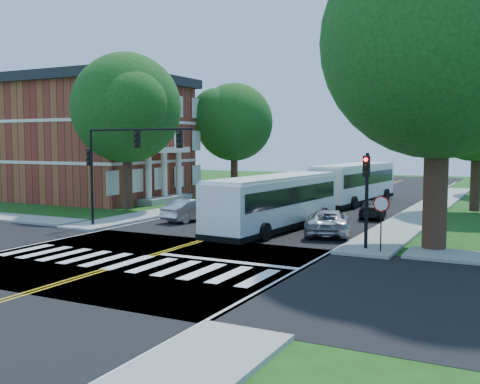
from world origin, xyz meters
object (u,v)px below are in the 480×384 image
Objects in this scene: signal_nw at (122,154)px; suv at (328,222)px; hatchback at (192,210)px; bus_follow at (355,183)px; dark_sedan at (373,209)px; signal_ne at (366,188)px; bus_lead at (276,201)px.

signal_nw is 1.43× the size of suv.
bus_follow is at bearing -102.31° from hatchback.
signal_nw reaches higher than dark_sedan.
signal_ne is 20.63m from bus_follow.
suv is at bearing 105.48° from bus_follow.
signal_nw is 1.66× the size of hatchback.
suv is (-3.03, 3.72, -2.26)m from signal_ne.
bus_follow is (8.04, 19.70, -2.65)m from signal_nw.
bus_lead is at bearing -177.54° from hatchback.
signal_ne is at bearing 169.85° from hatchback.
suv is at bearing 76.04° from dark_sedan.
suv is at bearing 129.10° from signal_ne.
bus_follow reaches higher than dark_sedan.
bus_lead is at bearing 26.95° from signal_nw.
signal_nw reaches higher than bus_lead.
signal_ne is 13.63m from hatchback.
dark_sedan is at bearing 118.46° from bus_follow.
signal_nw is at bearing -179.95° from signal_ne.
bus_follow is 2.97× the size of hatchback.
bus_lead is 2.99× the size of dark_sedan.
bus_follow is 2.56× the size of suv.
bus_follow is 16.28m from suv.
hatchback reaches higher than suv.
bus_follow reaches higher than hatchback.
dark_sedan is (0.50, 7.96, -0.10)m from suv.
bus_lead is (7.81, 3.97, -2.73)m from signal_nw.
dark_sedan is (3.50, -8.00, -1.13)m from bus_follow.
bus_lead is at bearing 147.63° from signal_ne.
hatchback is (-12.50, 4.95, -2.24)m from signal_ne.
suv reaches higher than dark_sedan.
bus_lead is 2.45× the size of suv.
bus_follow is (0.23, 15.73, 0.08)m from bus_lead.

